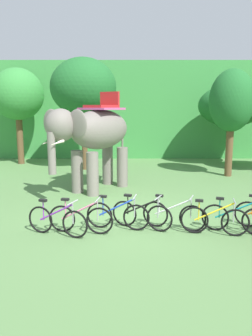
{
  "coord_description": "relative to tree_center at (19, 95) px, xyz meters",
  "views": [
    {
      "loc": [
        0.03,
        -9.45,
        3.21
      ],
      "look_at": [
        0.0,
        1.0,
        1.3
      ],
      "focal_mm": 36.01,
      "sensor_mm": 36.0,
      "label": 1
    }
  ],
  "objects": [
    {
      "name": "ground_plane",
      "position": [
        5.97,
        -9.56,
        -3.86
      ],
      "size": [
        80.0,
        80.0,
        0.0
      ],
      "primitive_type": "plane",
      "color": "#567F47"
    },
    {
      "name": "foliage_hedge",
      "position": [
        5.97,
        4.9,
        -0.88
      ],
      "size": [
        36.0,
        6.0,
        5.96
      ],
      "primitive_type": "cube",
      "color": "#3D8E42",
      "rests_on": "ground"
    },
    {
      "name": "tree_center",
      "position": [
        0.0,
        0.0,
        0.0
      ],
      "size": [
        2.88,
        2.88,
        5.31
      ],
      "color": "brown",
      "rests_on": "ground"
    },
    {
      "name": "tree_far_right",
      "position": [
        3.87,
        -1.79,
        0.28
      ],
      "size": [
        3.29,
        3.29,
        5.62
      ],
      "color": "brown",
      "rests_on": "ground"
    },
    {
      "name": "tree_right",
      "position": [
        10.79,
        -3.5,
        -0.42
      ],
      "size": [
        2.04,
        2.04,
        4.89
      ],
      "color": "brown",
      "rests_on": "ground"
    },
    {
      "name": "tree_center_left",
      "position": [
        11.78,
        -0.27,
        -0.6
      ],
      "size": [
        3.59,
        3.59,
        4.4
      ],
      "color": "brown",
      "rests_on": "ground"
    },
    {
      "name": "elephant",
      "position": [
        4.8,
        -6.35,
        -1.66
      ],
      "size": [
        3.4,
        3.93,
        3.78
      ],
      "color": "slate",
      "rests_on": "ground"
    },
    {
      "name": "bike_purple",
      "position": [
        4.27,
        -10.93,
        -3.47
      ],
      "size": [
        1.62,
        0.73,
        0.92
      ],
      "color": "black",
      "rests_on": "ground"
    },
    {
      "name": "bike_pink",
      "position": [
        4.83,
        -10.77,
        -3.47
      ],
      "size": [
        1.69,
        0.52,
        0.92
      ],
      "color": "black",
      "rests_on": "ground"
    },
    {
      "name": "bike_blue",
      "position": [
        5.77,
        -10.49,
        -3.47
      ],
      "size": [
        1.68,
        0.55,
        0.92
      ],
      "color": "black",
      "rests_on": "ground"
    },
    {
      "name": "bike_black",
      "position": [
        6.41,
        -10.46,
        -3.47
      ],
      "size": [
        1.58,
        0.81,
        0.92
      ],
      "color": "black",
      "rests_on": "ground"
    },
    {
      "name": "bike_white",
      "position": [
        7.25,
        -10.48,
        -3.47
      ],
      "size": [
        1.61,
        0.75,
        0.92
      ],
      "color": "black",
      "rests_on": "ground"
    },
    {
      "name": "bike_yellow",
      "position": [
        8.23,
        -10.89,
        -3.47
      ],
      "size": [
        1.69,
        0.54,
        0.92
      ],
      "color": "black",
      "rests_on": "ground"
    },
    {
      "name": "bike_teal",
      "position": [
        8.8,
        -10.74,
        -3.47
      ],
      "size": [
        1.63,
        0.7,
        0.92
      ],
      "color": "black",
      "rests_on": "ground"
    }
  ]
}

